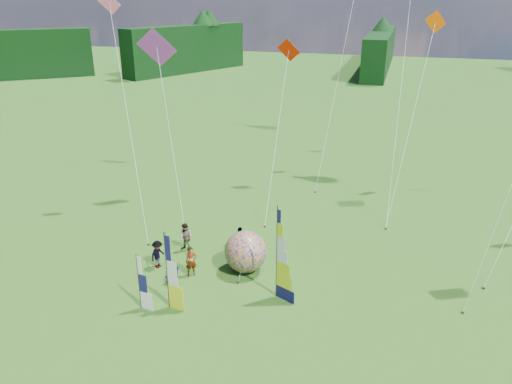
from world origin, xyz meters
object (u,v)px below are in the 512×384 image
(kite_whale, at_px, (405,52))
(spectator_c, at_px, (158,254))
(side_banner_left, at_px, (167,272))
(spectator_d, at_px, (240,241))
(bol_inflatable, at_px, (246,252))
(camp_chair, at_px, (171,275))
(side_banner_far, at_px, (139,283))
(spectator_a, at_px, (191,261))
(spectator_b, at_px, (186,238))
(feather_banner_main, at_px, (277,254))

(kite_whale, bearing_deg, spectator_c, -134.78)
(side_banner_left, xyz_separation_m, spectator_d, (1.70, 6.01, -1.10))
(bol_inflatable, distance_m, camp_chair, 4.20)
(side_banner_far, distance_m, spectator_a, 3.77)
(spectator_a, height_order, spectator_d, spectator_d)
(side_banner_far, distance_m, spectator_b, 6.03)
(bol_inflatable, relative_size, spectator_c, 1.43)
(side_banner_left, relative_size, spectator_b, 2.25)
(bol_inflatable, height_order, spectator_b, bol_inflatable)
(side_banner_far, relative_size, spectator_b, 1.64)
(spectator_c, bearing_deg, feather_banner_main, -85.43)
(side_banner_left, xyz_separation_m, kite_whale, (9.73, 18.56, 8.56))
(bol_inflatable, relative_size, spectator_b, 1.32)
(bol_inflatable, xyz_separation_m, camp_chair, (-3.38, -2.39, -0.68))
(bol_inflatable, relative_size, camp_chair, 2.40)
(spectator_d, relative_size, kite_whale, 0.08)
(side_banner_far, height_order, spectator_d, side_banner_far)
(bol_inflatable, distance_m, spectator_b, 4.26)
(side_banner_left, xyz_separation_m, bol_inflatable, (2.55, 4.41, -0.82))
(bol_inflatable, distance_m, spectator_c, 4.94)
(bol_inflatable, bearing_deg, camp_chair, -144.67)
(spectator_a, relative_size, camp_chair, 1.76)
(side_banner_left, height_order, spectator_c, side_banner_left)
(feather_banner_main, bearing_deg, side_banner_left, -128.52)
(spectator_d, bearing_deg, side_banner_left, 79.93)
(spectator_b, xyz_separation_m, camp_chair, (0.72, -3.53, -0.40))
(feather_banner_main, height_order, kite_whale, kite_whale)
(side_banner_far, height_order, spectator_a, side_banner_far)
(feather_banner_main, distance_m, spectator_a, 5.22)
(spectator_c, bearing_deg, kite_whale, -26.24)
(side_banner_far, distance_m, spectator_d, 7.15)
(bol_inflatable, relative_size, spectator_a, 1.37)
(side_banner_left, relative_size, spectator_c, 2.43)
(side_banner_left, bearing_deg, bol_inflatable, 71.17)
(spectator_a, relative_size, spectator_d, 0.96)
(side_banner_far, relative_size, spectator_a, 1.70)
(spectator_c, height_order, kite_whale, kite_whale)
(spectator_c, bearing_deg, spectator_b, -6.00)
(camp_chair, bearing_deg, spectator_c, 159.43)
(feather_banner_main, xyz_separation_m, spectator_d, (-3.09, 3.59, -1.54))
(spectator_d, xyz_separation_m, camp_chair, (-2.53, -4.00, -0.40))
(side_banner_far, height_order, camp_chair, side_banner_far)
(spectator_b, bearing_deg, camp_chair, -60.83)
(spectator_a, distance_m, spectator_c, 2.14)
(feather_banner_main, relative_size, spectator_c, 2.96)
(spectator_d, bearing_deg, spectator_b, 13.88)
(bol_inflatable, xyz_separation_m, spectator_c, (-4.81, -1.07, -0.35))
(feather_banner_main, xyz_separation_m, spectator_b, (-6.33, 3.13, -1.55))
(side_banner_far, bearing_deg, spectator_a, 78.83)
(feather_banner_main, relative_size, kite_whale, 0.23)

